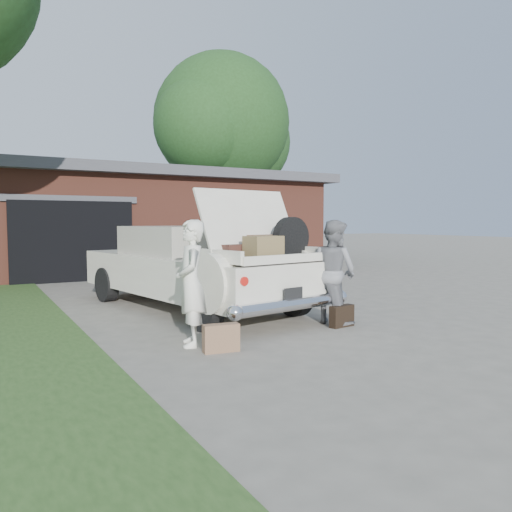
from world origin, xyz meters
TOP-DOWN VIEW (x-y plane):
  - ground at (0.00, 0.00)m, footprint 90.00×90.00m
  - house at (0.98, 11.47)m, footprint 12.80×7.80m
  - tree_right at (6.59, 15.18)m, footprint 7.29×6.34m
  - sedan at (-0.27, 2.46)m, footprint 3.01×5.75m
  - woman_left at (-1.40, -0.12)m, footprint 0.56×0.70m
  - woman_right at (1.15, 0.09)m, footprint 0.74×0.89m
  - suitcase_left at (-1.21, -0.62)m, footprint 0.48×0.21m
  - suitcase_right at (1.09, -0.20)m, footprint 0.45×0.21m

SIDE VIEW (x-z plane):
  - ground at x=0.00m, z-range 0.00..0.00m
  - suitcase_right at x=1.09m, z-range 0.00..0.34m
  - suitcase_left at x=-1.21m, z-range 0.00..0.36m
  - sedan at x=-0.27m, z-range -0.28..1.89m
  - woman_left at x=-1.40m, z-range 0.00..1.67m
  - woman_right at x=1.15m, z-range 0.00..1.67m
  - house at x=0.98m, z-range 0.02..3.32m
  - tree_right at x=6.59m, z-range 1.29..10.75m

